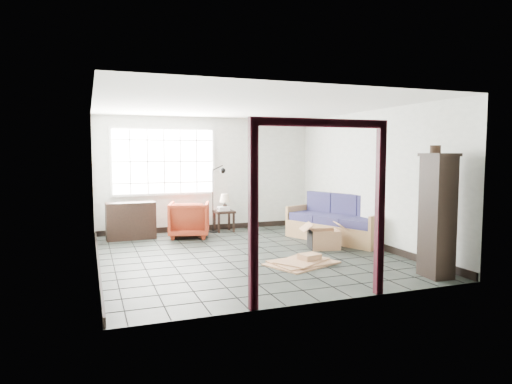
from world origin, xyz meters
name	(u,v)px	position (x,y,z in m)	size (l,w,h in m)	color
ground	(246,254)	(0.00, 0.00, 0.00)	(5.50, 5.50, 0.00)	black
room_shell	(246,159)	(0.00, 0.03, 1.68)	(5.02, 5.52, 2.61)	#B3B9B2
window_panel	(164,161)	(-1.00, 2.70, 1.60)	(2.32, 0.08, 1.52)	silver
doorway_trim	(320,188)	(0.00, -2.70, 1.38)	(1.80, 0.08, 2.20)	#330B14
futon_sofa	(339,224)	(2.21, 0.58, 0.34)	(1.56, 2.27, 0.94)	olive
armchair	(189,218)	(-0.60, 1.99, 0.42)	(0.81, 0.76, 0.84)	maroon
side_table	(224,214)	(0.29, 2.40, 0.40)	(0.44, 0.44, 0.48)	black
table_lamp	(225,199)	(0.33, 2.46, 0.74)	(0.28, 0.28, 0.37)	black
projector	(223,209)	(0.27, 2.39, 0.53)	(0.27, 0.21, 0.09)	silver
floor_lamp	(218,197)	(0.13, 2.34, 0.81)	(0.40, 0.32, 1.52)	black
console_shelf	(131,221)	(-1.78, 2.19, 0.39)	(1.00, 0.42, 0.77)	black
tall_shelf	(437,215)	(2.10, -2.33, 0.91)	(0.41, 0.51, 1.79)	black
pot	(435,149)	(2.05, -2.30, 1.85)	(0.19, 0.19, 0.11)	black
open_box	(324,239)	(1.52, -0.04, 0.18)	(0.94, 0.61, 0.49)	#956B48
cardboard_pile	(303,262)	(0.63, -0.97, 0.04)	(1.29, 1.12, 0.16)	#956B48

